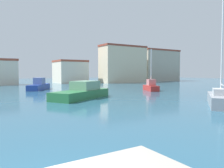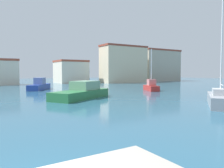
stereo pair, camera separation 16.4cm
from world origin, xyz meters
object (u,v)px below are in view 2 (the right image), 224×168
at_px(motorboat_blue_mid_harbor, 39,86).
at_px(sailboat_grey_inner_mooring, 220,99).
at_px(motorboat_green_behind_lamppost, 82,92).
at_px(sailboat_red_outer_mooring, 151,86).

relative_size(motorboat_blue_mid_harbor, sailboat_grey_inner_mooring, 0.62).
bearing_deg(sailboat_grey_inner_mooring, motorboat_blue_mid_harbor, 109.04).
xyz_separation_m(motorboat_blue_mid_harbor, motorboat_green_behind_lamppost, (1.12, -14.94, 0.04)).
distance_m(sailboat_red_outer_mooring, sailboat_grey_inner_mooring, 15.83).
bearing_deg(sailboat_red_outer_mooring, motorboat_green_behind_lamppost, -165.37).
distance_m(sailboat_red_outer_mooring, motorboat_blue_mid_harbor, 18.47).
xyz_separation_m(sailboat_red_outer_mooring, sailboat_grey_inner_mooring, (-5.40, -14.87, -0.04)).
bearing_deg(sailboat_red_outer_mooring, motorboat_blue_mid_harbor, 141.67).
bearing_deg(motorboat_blue_mid_harbor, sailboat_red_outer_mooring, -38.33).
height_order(sailboat_red_outer_mooring, motorboat_green_behind_lamppost, sailboat_red_outer_mooring).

